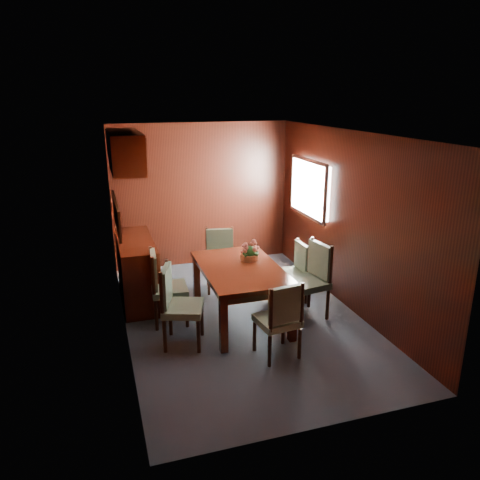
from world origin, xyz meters
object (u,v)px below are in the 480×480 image
object	(u,v)px
sideboard	(137,270)
chair_left_near	(176,301)
flower_centerpiece	(249,251)
dining_table	(240,274)
chair_head	(281,316)
chair_right_near	(312,276)

from	to	relation	value
sideboard	chair_left_near	size ratio (longest dim) A/B	1.42
chair_left_near	flower_centerpiece	xyz separation A→B (m)	(1.09, 0.60, 0.31)
flower_centerpiece	sideboard	bearing A→B (deg)	150.40
dining_table	chair_head	xyz separation A→B (m)	(0.14, -1.03, -0.12)
chair_right_near	flower_centerpiece	world-z (taller)	chair_right_near
sideboard	chair_left_near	distance (m)	1.44
chair_head	chair_left_near	bearing A→B (deg)	139.82
dining_table	chair_right_near	bearing A→B (deg)	-9.67
dining_table	chair_left_near	distance (m)	0.98
dining_table	chair_head	world-z (taller)	chair_head
dining_table	flower_centerpiece	bearing A→B (deg)	49.48
dining_table	chair_head	bearing A→B (deg)	-82.18
chair_right_near	chair_head	world-z (taller)	chair_right_near
dining_table	flower_centerpiece	distance (m)	0.38
sideboard	chair_head	size ratio (longest dim) A/B	1.52
chair_head	flower_centerpiece	size ratio (longest dim) A/B	3.53
chair_right_near	flower_centerpiece	bearing A→B (deg)	52.67
chair_left_near	chair_right_near	xyz separation A→B (m)	(1.83, 0.21, 0.02)
chair_left_near	chair_right_near	size ratio (longest dim) A/B	0.97
sideboard	chair_left_near	bearing A→B (deg)	-77.33
chair_left_near	dining_table	bearing A→B (deg)	131.23
sideboard	chair_right_near	xyz separation A→B (m)	(2.15, -1.19, 0.11)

